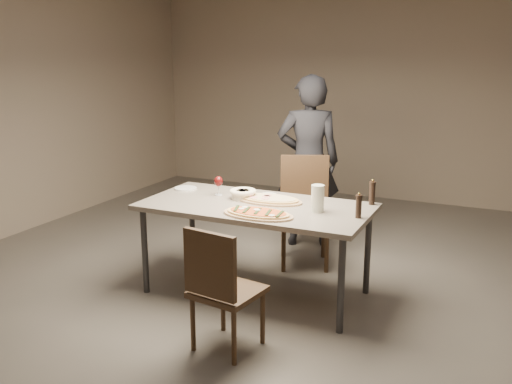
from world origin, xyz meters
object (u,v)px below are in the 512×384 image
at_px(pepper_mill_left, 359,206).
at_px(diner, 308,162).
at_px(chair_far, 305,204).
at_px(chair_near, 220,284).
at_px(bread_basket, 243,193).
at_px(carafe, 318,198).
at_px(zucchini_pizza, 258,213).
at_px(ham_pizza, 269,199).
at_px(dining_table, 256,211).

height_order(pepper_mill_left, diner, diner).
xyz_separation_m(chair_far, diner, (-0.14, 0.48, 0.30)).
height_order(chair_near, diner, diner).
bearing_deg(bread_basket, chair_far, 69.77).
distance_m(carafe, chair_near, 1.08).
distance_m(pepper_mill_left, chair_far, 1.17).
xyz_separation_m(bread_basket, carafe, (0.68, -0.11, 0.06)).
bearing_deg(zucchini_pizza, chair_far, 115.76).
relative_size(zucchini_pizza, bread_basket, 2.50).
bearing_deg(chair_near, diner, 104.31).
height_order(ham_pizza, bread_basket, bread_basket).
height_order(carafe, diner, diner).
relative_size(ham_pizza, diner, 0.33).
distance_m(dining_table, pepper_mill_left, 0.84).
height_order(zucchini_pizza, bread_basket, bread_basket).
bearing_deg(chair_far, zucchini_pizza, 69.64).
bearing_deg(dining_table, carafe, 0.47).
xyz_separation_m(pepper_mill_left, diner, (-0.87, 1.35, 0.02)).
xyz_separation_m(zucchini_pizza, ham_pizza, (-0.09, 0.41, -0.00)).
relative_size(zucchini_pizza, diner, 0.32).
distance_m(chair_near, chair_far, 1.81).
height_order(zucchini_pizza, diner, diner).
distance_m(zucchini_pizza, bread_basket, 0.50).
xyz_separation_m(ham_pizza, pepper_mill_left, (0.78, -0.15, 0.07)).
xyz_separation_m(ham_pizza, bread_basket, (-0.22, -0.02, 0.03)).
xyz_separation_m(zucchini_pizza, chair_far, (-0.04, 1.13, -0.21)).
relative_size(zucchini_pizza, carafe, 2.66).
bearing_deg(chair_far, diner, -96.02).
relative_size(zucchini_pizza, chair_far, 0.55).
bearing_deg(ham_pizza, chair_near, -64.52).
relative_size(dining_table, chair_near, 2.10).
bearing_deg(zucchini_pizza, carafe, 61.63).
bearing_deg(dining_table, pepper_mill_left, -1.72).
distance_m(dining_table, chair_near, 1.00).
bearing_deg(carafe, bread_basket, 170.87).
height_order(chair_near, chair_far, chair_far).
bearing_deg(pepper_mill_left, diner, 122.77).
relative_size(pepper_mill_left, chair_near, 0.22).
bearing_deg(diner, zucchini_pizza, 72.62).
distance_m(zucchini_pizza, chair_far, 1.15).
xyz_separation_m(bread_basket, chair_far, (0.27, 0.74, -0.24)).
bearing_deg(chair_near, carafe, 80.12).
height_order(pepper_mill_left, chair_near, pepper_mill_left).
relative_size(ham_pizza, pepper_mill_left, 2.98).
bearing_deg(bread_basket, pepper_mill_left, -7.86).
height_order(ham_pizza, pepper_mill_left, pepper_mill_left).
relative_size(dining_table, ham_pizza, 3.19).
distance_m(carafe, chair_far, 0.98).
bearing_deg(pepper_mill_left, dining_table, 178.28).
xyz_separation_m(dining_table, pepper_mill_left, (0.83, -0.02, 0.15)).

